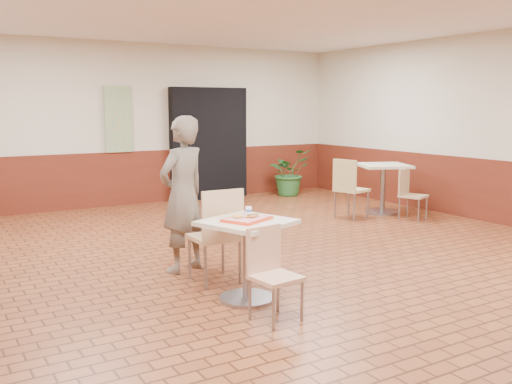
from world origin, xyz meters
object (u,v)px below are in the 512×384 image
paper_cup (249,211)px  main_table (247,247)px  serving_tray (247,219)px  chair_second_left (349,185)px  second_table (383,180)px  potted_plant (289,172)px  chair_main_back (218,231)px  chair_main_front (271,268)px  customer (183,195)px  chair_second_front (410,191)px  ring_donut (238,216)px  long_john_donut (252,215)px

paper_cup → main_table: bearing=-126.9°
serving_tray → paper_cup: size_ratio=5.23×
chair_second_left → second_table: bearing=-99.4°
main_table → potted_plant: potted_plant is taller
paper_cup → chair_second_left: chair_second_left is taller
potted_plant → chair_main_back: bearing=-131.3°
chair_main_front → chair_second_left: (3.51, 3.13, 0.10)m
customer → second_table: 4.63m
chair_main_back → chair_second_front: chair_main_back is taller
chair_second_left → potted_plant: 2.60m
chair_second_left → ring_donut: bearing=112.0°
customer → potted_plant: bearing=-157.5°
chair_second_front → second_table: bearing=68.5°
main_table → serving_tray: 0.27m
chair_second_front → customer: bearing=170.2°
main_table → chair_main_front: (-0.06, -0.52, -0.07)m
main_table → paper_cup: paper_cup is taller
customer → long_john_donut: bearing=76.4°
ring_donut → chair_second_left: 4.36m
second_table → chair_second_front: bearing=-91.0°
chair_main_back → second_table: size_ratio=1.18×
ring_donut → long_john_donut: bearing=-25.1°
chair_second_left → chair_second_front: chair_second_left is taller
customer → main_table: bearing=74.2°
ring_donut → potted_plant: size_ratio=0.11×
main_table → second_table: bearing=32.1°
ring_donut → customer: bearing=92.2°
second_table → potted_plant: potted_plant is taller
long_john_donut → chair_second_left: 4.30m
ring_donut → second_table: (4.34, 2.64, -0.25)m
ring_donut → second_table: size_ratio=0.12×
chair_main_front → ring_donut: (-0.01, 0.56, 0.37)m
ring_donut → paper_cup: 0.17m
customer → chair_second_left: size_ratio=1.77×
main_table → long_john_donut: bearing=-18.0°
ring_donut → long_john_donut: size_ratio=0.74×
main_table → ring_donut: 0.31m
ring_donut → chair_second_front: (4.33, 2.01, -0.36)m
chair_main_back → customer: bearing=-77.8°
chair_main_front → paper_cup: paper_cup is taller
chair_main_front → potted_plant: potted_plant is taller
chair_main_back → potted_plant: (3.99, 4.54, -0.08)m
serving_tray → paper_cup: (0.08, 0.11, 0.05)m
chair_main_front → long_john_donut: bearing=70.7°
serving_tray → chair_second_left: size_ratio=0.43×
second_table → potted_plant: 2.49m
customer → serving_tray: (0.12, -1.22, -0.08)m
chair_main_back → customer: (-0.12, 0.61, 0.31)m
long_john_donut → second_table: bearing=32.6°
customer → serving_tray: customer is taller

